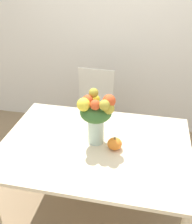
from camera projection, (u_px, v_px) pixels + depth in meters
The scene contains 6 objects.
ground_plane at pixel (95, 211), 2.39m from camera, with size 12.00×12.00×0.00m, color #8E7556.
wall_back at pixel (123, 23), 2.98m from camera, with size 8.00×0.06×2.70m.
dining_table at pixel (95, 153), 2.05m from camera, with size 1.44×1.03×0.76m.
flower_vase at pixel (96, 115), 1.91m from camera, with size 0.26×0.27×0.43m.
pumpkin at pixel (115, 144), 1.94m from camera, with size 0.11×0.11×0.10m.
dining_chair_near_window at pixel (93, 113), 2.93m from camera, with size 0.44×0.44×0.97m.
Camera 1 is at (0.34, -1.56, 1.99)m, focal length 42.00 mm.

